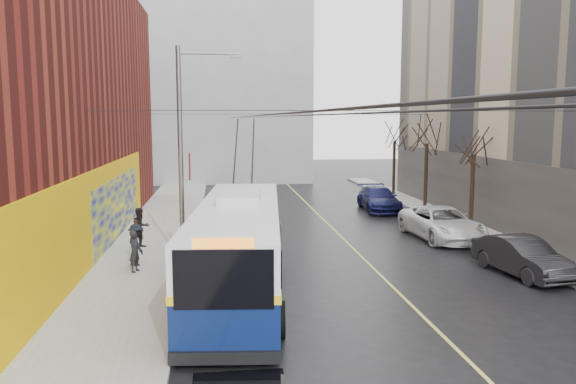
{
  "coord_description": "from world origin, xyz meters",
  "views": [
    {
      "loc": [
        -4.7,
        -13.08,
        6.13
      ],
      "look_at": [
        -1.84,
        10.6,
        3.0
      ],
      "focal_mm": 35.0,
      "sensor_mm": 36.0,
      "label": 1
    }
  ],
  "objects_px": {
    "parked_car_d": "(379,199)",
    "pedestrian_b": "(141,228)",
    "tree_mid": "(427,132)",
    "trolleybus": "(239,245)",
    "following_car": "(261,216)",
    "pedestrian_a": "(135,251)",
    "pedestrian_c": "(136,245)",
    "tree_far": "(395,131)",
    "parked_car_b": "(522,257)",
    "parked_car_c": "(442,223)",
    "streetlight_pole": "(184,150)",
    "tree_near": "(474,140)"
  },
  "relations": [
    {
      "from": "parked_car_d",
      "to": "pedestrian_b",
      "type": "xyz_separation_m",
      "value": [
        -14.23,
        -9.95,
        0.3
      ]
    },
    {
      "from": "tree_mid",
      "to": "pedestrian_b",
      "type": "height_order",
      "value": "tree_mid"
    },
    {
      "from": "trolleybus",
      "to": "following_car",
      "type": "xyz_separation_m",
      "value": [
        1.57,
        11.1,
        -0.93
      ]
    },
    {
      "from": "trolleybus",
      "to": "pedestrian_a",
      "type": "distance_m",
      "value": 4.84
    },
    {
      "from": "tree_mid",
      "to": "pedestrian_b",
      "type": "relative_size",
      "value": 3.54
    },
    {
      "from": "following_car",
      "to": "pedestrian_c",
      "type": "distance_m",
      "value": 9.35
    },
    {
      "from": "tree_mid",
      "to": "tree_far",
      "type": "xyz_separation_m",
      "value": [
        0.0,
        7.0,
        -0.11
      ]
    },
    {
      "from": "parked_car_b",
      "to": "parked_car_d",
      "type": "xyz_separation_m",
      "value": [
        -1.2,
        15.96,
        0.03
      ]
    },
    {
      "from": "parked_car_b",
      "to": "pedestrian_a",
      "type": "relative_size",
      "value": 2.8
    },
    {
      "from": "parked_car_b",
      "to": "parked_car_d",
      "type": "height_order",
      "value": "parked_car_d"
    },
    {
      "from": "parked_car_c",
      "to": "following_car",
      "type": "relative_size",
      "value": 1.31
    },
    {
      "from": "pedestrian_c",
      "to": "parked_car_c",
      "type": "bearing_deg",
      "value": -103.16
    },
    {
      "from": "following_car",
      "to": "pedestrian_c",
      "type": "height_order",
      "value": "pedestrian_c"
    },
    {
      "from": "parked_car_b",
      "to": "following_car",
      "type": "xyz_separation_m",
      "value": [
        -9.52,
        10.26,
        0.01
      ]
    },
    {
      "from": "pedestrian_a",
      "to": "pedestrian_b",
      "type": "height_order",
      "value": "pedestrian_b"
    },
    {
      "from": "trolleybus",
      "to": "pedestrian_a",
      "type": "relative_size",
      "value": 7.98
    },
    {
      "from": "parked_car_b",
      "to": "pedestrian_c",
      "type": "xyz_separation_m",
      "value": [
        -15.18,
        2.81,
        0.26
      ]
    },
    {
      "from": "trolleybus",
      "to": "following_car",
      "type": "bearing_deg",
      "value": 87.12
    },
    {
      "from": "parked_car_b",
      "to": "streetlight_pole",
      "type": "bearing_deg",
      "value": 159.05
    },
    {
      "from": "trolleybus",
      "to": "pedestrian_c",
      "type": "xyz_separation_m",
      "value": [
        -4.08,
        3.65,
        -0.69
      ]
    },
    {
      "from": "streetlight_pole",
      "to": "pedestrian_a",
      "type": "xyz_separation_m",
      "value": [
        -1.94,
        -1.05,
        -3.88
      ]
    },
    {
      "from": "streetlight_pole",
      "to": "tree_far",
      "type": "xyz_separation_m",
      "value": [
        15.14,
        20.0,
        0.3
      ]
    },
    {
      "from": "tree_near",
      "to": "parked_car_c",
      "type": "relative_size",
      "value": 1.09
    },
    {
      "from": "parked_car_b",
      "to": "pedestrian_c",
      "type": "relative_size",
      "value": 2.66
    },
    {
      "from": "trolleybus",
      "to": "parked_car_b",
      "type": "relative_size",
      "value": 2.86
    },
    {
      "from": "trolleybus",
      "to": "pedestrian_c",
      "type": "distance_m",
      "value": 5.52
    },
    {
      "from": "parked_car_b",
      "to": "following_car",
      "type": "bearing_deg",
      "value": 124.19
    },
    {
      "from": "tree_near",
      "to": "pedestrian_a",
      "type": "bearing_deg",
      "value": -157.57
    },
    {
      "from": "trolleybus",
      "to": "parked_car_c",
      "type": "relative_size",
      "value": 2.22
    },
    {
      "from": "pedestrian_a",
      "to": "pedestrian_c",
      "type": "xyz_separation_m",
      "value": [
        -0.1,
        1.0,
        0.04
      ]
    },
    {
      "from": "parked_car_b",
      "to": "parked_car_c",
      "type": "distance_m",
      "value": 6.84
    },
    {
      "from": "trolleybus",
      "to": "pedestrian_b",
      "type": "distance_m",
      "value": 8.13
    },
    {
      "from": "parked_car_d",
      "to": "tree_near",
      "type": "bearing_deg",
      "value": -62.76
    },
    {
      "from": "tree_far",
      "to": "parked_car_d",
      "type": "bearing_deg",
      "value": -114.9
    },
    {
      "from": "parked_car_b",
      "to": "following_car",
      "type": "distance_m",
      "value": 14.0
    },
    {
      "from": "tree_near",
      "to": "trolleybus",
      "type": "relative_size",
      "value": 0.49
    },
    {
      "from": "tree_mid",
      "to": "parked_car_c",
      "type": "bearing_deg",
      "value": -105.46
    },
    {
      "from": "streetlight_pole",
      "to": "pedestrian_c",
      "type": "bearing_deg",
      "value": -178.7
    },
    {
      "from": "tree_near",
      "to": "following_car",
      "type": "xyz_separation_m",
      "value": [
        -11.52,
        1.4,
        -4.21
      ]
    },
    {
      "from": "trolleybus",
      "to": "tree_mid",
      "type": "bearing_deg",
      "value": 57.09
    },
    {
      "from": "streetlight_pole",
      "to": "pedestrian_b",
      "type": "distance_m",
      "value": 5.41
    },
    {
      "from": "tree_near",
      "to": "pedestrian_c",
      "type": "xyz_separation_m",
      "value": [
        -17.18,
        -6.05,
        -3.97
      ]
    },
    {
      "from": "streetlight_pole",
      "to": "parked_car_d",
      "type": "relative_size",
      "value": 1.66
    },
    {
      "from": "tree_mid",
      "to": "trolleybus",
      "type": "bearing_deg",
      "value": -128.11
    },
    {
      "from": "streetlight_pole",
      "to": "parked_car_b",
      "type": "relative_size",
      "value": 1.97
    },
    {
      "from": "streetlight_pole",
      "to": "trolleybus",
      "type": "height_order",
      "value": "streetlight_pole"
    },
    {
      "from": "tree_near",
      "to": "parked_car_c",
      "type": "height_order",
      "value": "tree_near"
    },
    {
      "from": "parked_car_d",
      "to": "pedestrian_c",
      "type": "relative_size",
      "value": 3.16
    },
    {
      "from": "tree_far",
      "to": "pedestrian_a",
      "type": "bearing_deg",
      "value": -129.05
    },
    {
      "from": "streetlight_pole",
      "to": "pedestrian_b",
      "type": "xyz_separation_m",
      "value": [
        -2.29,
        3.15,
        -3.75
      ]
    }
  ]
}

